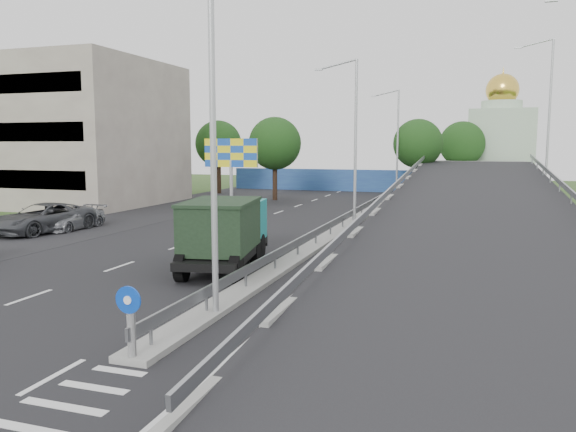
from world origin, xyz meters
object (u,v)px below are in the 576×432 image
at_px(lamp_post_far, 396,137).
at_px(billboard, 231,157).
at_px(sign_bollard, 130,321).
at_px(dump_truck, 226,230).
at_px(lamp_post_near, 207,117).
at_px(parked_car_c, 43,218).
at_px(church, 500,143).
at_px(lamp_post_mid, 353,133).
at_px(parked_car_d, 73,218).

relative_size(lamp_post_far, billboard, 1.83).
relative_size(sign_bollard, dump_truck, 0.24).
relative_size(lamp_post_near, lamp_post_far, 1.00).
bearing_deg(parked_car_c, billboard, 63.54).
height_order(lamp_post_far, church, church).
height_order(lamp_post_near, dump_truck, lamp_post_near).
relative_size(lamp_post_mid, church, 0.73).
relative_size(lamp_post_near, parked_car_c, 1.66).
bearing_deg(church, dump_truck, -104.37).
height_order(lamp_post_mid, church, church).
bearing_deg(lamp_post_near, dump_truck, 110.54).
bearing_deg(parked_car_d, lamp_post_far, 59.51).
xyz_separation_m(sign_bollard, dump_truck, (-2.23, 10.08, 0.56)).
distance_m(lamp_post_mid, parked_car_c, 19.05).
height_order(sign_bollard, dump_truck, dump_truck).
bearing_deg(church, lamp_post_far, -125.24).
bearing_deg(billboard, lamp_post_far, 63.16).
height_order(church, dump_truck, church).
bearing_deg(lamp_post_near, billboard, 112.49).
bearing_deg(parked_car_d, lamp_post_near, -40.51).
relative_size(sign_bollard, parked_car_c, 0.28).
xyz_separation_m(church, parked_car_c, (-26.26, -42.40, -4.47)).
distance_m(lamp_post_near, lamp_post_far, 40.00).
distance_m(sign_bollard, parked_car_d, 23.03).
distance_m(lamp_post_mid, church, 35.41).
distance_m(lamp_post_near, lamp_post_mid, 20.00).
bearing_deg(lamp_post_far, billboard, -116.84).
distance_m(lamp_post_far, dump_truck, 34.09).
height_order(lamp_post_mid, parked_car_c, lamp_post_mid).
distance_m(lamp_post_near, dump_truck, 7.90).
bearing_deg(billboard, lamp_post_near, -67.51).
bearing_deg(lamp_post_far, lamp_post_mid, -90.00).
bearing_deg(church, parked_car_d, -122.00).
height_order(lamp_post_near, parked_car_c, lamp_post_near).
distance_m(sign_bollard, lamp_post_far, 44.08).
bearing_deg(sign_bollard, lamp_post_mid, 89.74).
bearing_deg(sign_bollard, parked_car_c, 136.50).
relative_size(sign_bollard, lamp_post_near, 0.17).
bearing_deg(lamp_post_near, parked_car_d, 139.77).
distance_m(church, parked_car_c, 50.07).
distance_m(lamp_post_mid, billboard, 9.47).
distance_m(billboard, parked_car_d, 11.49).
xyz_separation_m(lamp_post_near, parked_car_d, (-15.60, 13.20, -5.14)).
xyz_separation_m(lamp_post_far, parked_car_d, (-15.60, -26.80, -5.14)).
distance_m(sign_bollard, parked_car_c, 22.41).
relative_size(lamp_post_far, parked_car_c, 1.66).
distance_m(church, dump_truck, 49.43).
height_order(lamp_post_far, parked_car_c, lamp_post_far).
xyz_separation_m(lamp_post_near, lamp_post_mid, (0.00, 20.00, 0.00)).
xyz_separation_m(dump_truck, parked_car_c, (-14.02, 5.34, -0.75)).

